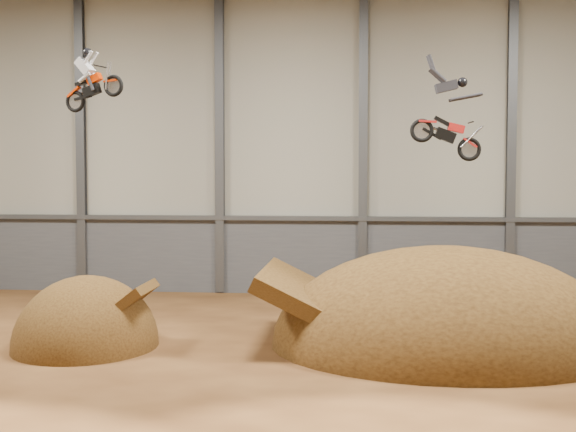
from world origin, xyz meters
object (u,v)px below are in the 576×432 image
object	(u,v)px
fmx_rider_a	(97,73)
fmx_rider_b	(442,108)
takeoff_ramp	(86,347)
landing_ramp	(445,346)

from	to	relation	value
fmx_rider_a	fmx_rider_b	xyz separation A→B (m)	(11.29, 0.47, -1.21)
fmx_rider_a	fmx_rider_b	size ratio (longest dim) A/B	0.70
takeoff_ramp	fmx_rider_b	size ratio (longest dim) A/B	1.70
fmx_rider_a	fmx_rider_b	world-z (taller)	fmx_rider_a
takeoff_ramp	fmx_rider_a	distance (m)	9.04
fmx_rider_b	landing_ramp	bearing A→B (deg)	30.45
landing_ramp	takeoff_ramp	bearing A→B (deg)	-174.21
takeoff_ramp	fmx_rider_b	xyz separation A→B (m)	(11.58, 1.05, 7.81)
takeoff_ramp	fmx_rider_a	bearing A→B (deg)	63.92
landing_ramp	fmx_rider_b	size ratio (longest dim) A/B	3.60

